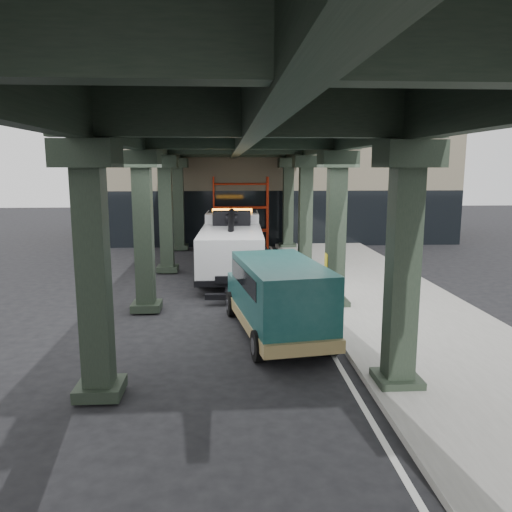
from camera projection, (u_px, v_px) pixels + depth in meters
name	position (u px, v px, depth m)	size (l,w,h in m)	color
ground	(258.00, 329.00, 14.06)	(90.00, 90.00, 0.00)	black
sidewalk	(391.00, 305.00, 16.29)	(5.00, 40.00, 0.15)	gray
lane_stripe	(306.00, 308.00, 16.12)	(0.12, 38.00, 0.01)	silver
viaduct	(240.00, 135.00, 15.04)	(7.40, 32.00, 6.40)	black
building	(268.00, 175.00, 33.13)	(22.00, 10.00, 8.00)	#C6B793
scaffolding	(241.00, 211.00, 28.08)	(3.08, 0.88, 4.00)	red
tow_truck	(232.00, 243.00, 21.17)	(2.78, 8.61, 2.79)	black
towed_van	(278.00, 296.00, 13.33)	(2.71, 5.36, 2.08)	#124241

